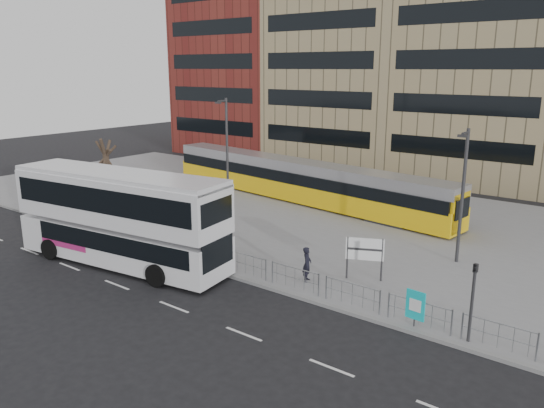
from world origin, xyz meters
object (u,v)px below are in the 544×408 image
Objects in this scene: ad_panel at (415,306)px; pedestrian at (307,264)px; traffic_light_west at (196,218)px; bare_tree at (104,136)px; tram at (298,180)px; double_decker_bus at (120,215)px; station_sign at (365,251)px; lamp_post_west at (227,148)px; traffic_light_east at (473,293)px; lamp_post_east at (462,190)px.

pedestrian is at bearing 173.22° from ad_panel.
bare_tree reaches higher than traffic_light_west.
tram is at bearing 142.62° from ad_panel.
traffic_light_west is (2.11, 3.45, -0.56)m from double_decker_bus.
traffic_light_west is at bearing 167.55° from station_sign.
lamp_post_west is 1.10× the size of bare_tree.
lamp_post_east is at bearing 119.33° from traffic_light_east.
double_decker_bus is at bearing -165.69° from ad_panel.
station_sign is 2.84m from pedestrian.
tram is 3.35× the size of lamp_post_west.
ad_panel is 26.25m from bare_tree.
lamp_post_west reaches higher than station_sign.
tram is 17.51× the size of ad_panel.
ad_panel is at bearing -169.42° from traffic_light_east.
lamp_post_west reaches higher than pedestrian.
bare_tree reaches higher than pedestrian.
lamp_post_west is (-14.91, 6.74, 2.86)m from station_sign.
traffic_light_west is at bearing 51.00° from double_decker_bus.
station_sign is (11.62, -11.23, -0.10)m from tram.
bare_tree reaches higher than station_sign.
traffic_light_east is at bearing -24.99° from lamp_post_west.
double_decker_bus is at bearing -32.92° from bare_tree.
pedestrian is at bearing -10.94° from traffic_light_west.
ad_panel is 0.89× the size of pedestrian.
tram is at bearing 53.83° from lamp_post_west.
traffic_light_east is 8.95m from lamp_post_east.
lamp_post_east is (14.39, -6.09, 2.34)m from tram.
station_sign is at bearing 18.21° from double_decker_bus.
lamp_post_west is 8.81m from bare_tree.
pedestrian reaches higher than ad_panel.
pedestrian is at bearing 179.46° from traffic_light_east.
tram is 8.55× the size of traffic_light_east.
double_decker_bus is at bearing -73.97° from lamp_post_west.
tram is 16.16m from station_sign.
double_decker_bus reaches higher than ad_panel.
traffic_light_west reaches higher than station_sign.
traffic_light_east is at bearing -51.49° from station_sign.
lamp_post_east reaches higher than traffic_light_west.
lamp_post_west is (-18.78, 9.84, 3.44)m from ad_panel.
ad_panel is at bearing -9.45° from bare_tree.
station_sign is 6.70m from traffic_light_east.
double_decker_bus is 15.54m from ad_panel.
bare_tree is at bearing 139.54° from double_decker_bus.
double_decker_bus is at bearing -81.80° from tram.
station_sign is at bearing -70.84° from pedestrian.
double_decker_bus reaches higher than station_sign.
traffic_light_west reaches higher than ad_panel.
traffic_light_east is (15.25, -0.95, 0.00)m from traffic_light_west.
pedestrian is 9.02m from lamp_post_east.
tram is 3.75× the size of lamp_post_east.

